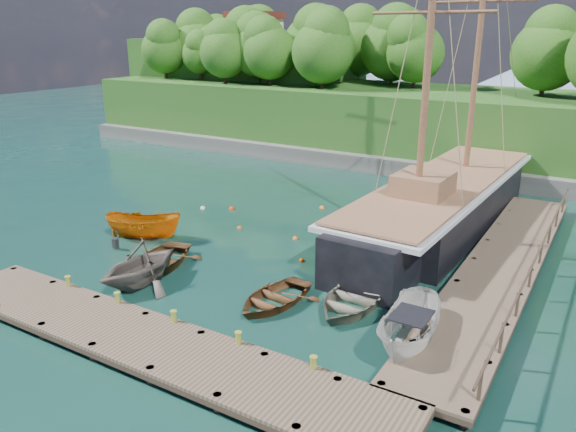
% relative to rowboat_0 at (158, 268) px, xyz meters
% --- Properties ---
extents(ground, '(160.00, 160.00, 0.00)m').
position_rel_rowboat_0_xyz_m(ground, '(3.02, 0.75, 0.00)').
color(ground, '#153229').
rests_on(ground, ground).
extents(dock_near, '(20.00, 3.20, 1.10)m').
position_rel_rowboat_0_xyz_m(dock_near, '(5.02, -5.75, 0.43)').
color(dock_near, '#4C392B').
rests_on(dock_near, ground).
extents(dock_east, '(3.20, 24.00, 1.10)m').
position_rel_rowboat_0_xyz_m(dock_east, '(14.52, 7.75, 0.43)').
color(dock_east, '#4C392B').
rests_on(dock_east, ground).
extents(bollard_0, '(0.26, 0.26, 0.45)m').
position_rel_rowboat_0_xyz_m(bollard_0, '(-0.98, -4.35, 0.00)').
color(bollard_0, olive).
rests_on(bollard_0, ground).
extents(bollard_1, '(0.26, 0.26, 0.45)m').
position_rel_rowboat_0_xyz_m(bollard_1, '(2.02, -4.35, 0.00)').
color(bollard_1, olive).
rests_on(bollard_1, ground).
extents(bollard_2, '(0.26, 0.26, 0.45)m').
position_rel_rowboat_0_xyz_m(bollard_2, '(5.02, -4.35, 0.00)').
color(bollard_2, olive).
rests_on(bollard_2, ground).
extents(bollard_3, '(0.26, 0.26, 0.45)m').
position_rel_rowboat_0_xyz_m(bollard_3, '(8.02, -4.35, 0.00)').
color(bollard_3, olive).
rests_on(bollard_3, ground).
extents(bollard_4, '(0.26, 0.26, 0.45)m').
position_rel_rowboat_0_xyz_m(bollard_4, '(11.02, -4.35, 0.00)').
color(bollard_4, olive).
rests_on(bollard_4, ground).
extents(rowboat_0, '(4.39, 5.36, 0.97)m').
position_rel_rowboat_0_xyz_m(rowboat_0, '(0.00, 0.00, 0.00)').
color(rowboat_0, brown).
rests_on(rowboat_0, ground).
extents(rowboat_1, '(3.93, 4.49, 2.27)m').
position_rel_rowboat_0_xyz_m(rowboat_1, '(0.63, -1.76, 0.00)').
color(rowboat_1, '#635A51').
rests_on(rowboat_1, ground).
extents(rowboat_2, '(3.34, 4.37, 0.84)m').
position_rel_rowboat_0_xyz_m(rowboat_2, '(6.88, -0.25, 0.00)').
color(rowboat_2, brown).
rests_on(rowboat_2, ground).
extents(rowboat_3, '(3.46, 4.77, 0.97)m').
position_rel_rowboat_0_xyz_m(rowboat_3, '(9.83, 1.23, 0.00)').
color(rowboat_3, '#6C6757').
rests_on(rowboat_3, ground).
extents(motorboat_orange, '(4.64, 3.18, 1.68)m').
position_rel_rowboat_0_xyz_m(motorboat_orange, '(-3.51, 2.68, 0.00)').
color(motorboat_orange, '#C36007').
rests_on(motorboat_orange, ground).
extents(cabin_boat_white, '(2.25, 4.99, 1.87)m').
position_rel_rowboat_0_xyz_m(cabin_boat_white, '(13.02, -0.74, 0.00)').
color(cabin_boat_white, beige).
rests_on(cabin_boat_white, ground).
extents(schooner, '(6.22, 28.99, 21.50)m').
position_rel_rowboat_0_xyz_m(schooner, '(10.01, 13.16, 1.19)').
color(schooner, black).
rests_on(schooner, ground).
extents(mooring_buoy_0, '(0.27, 0.27, 0.27)m').
position_rel_rowboat_0_xyz_m(mooring_buoy_0, '(-4.24, 4.26, 0.00)').
color(mooring_buoy_0, white).
rests_on(mooring_buoy_0, ground).
extents(mooring_buoy_1, '(0.29, 0.29, 0.29)m').
position_rel_rowboat_0_xyz_m(mooring_buoy_1, '(0.09, 6.69, 0.00)').
color(mooring_buoy_1, orange).
rests_on(mooring_buoy_1, ground).
extents(mooring_buoy_2, '(0.30, 0.30, 0.30)m').
position_rel_rowboat_0_xyz_m(mooring_buoy_2, '(3.76, 6.88, 0.00)').
color(mooring_buoy_2, orange).
rests_on(mooring_buoy_2, ground).
extents(mooring_buoy_3, '(0.34, 0.34, 0.34)m').
position_rel_rowboat_0_xyz_m(mooring_buoy_3, '(4.67, 9.01, 0.00)').
color(mooring_buoy_3, silver).
rests_on(mooring_buoy_3, ground).
extents(mooring_buoy_4, '(0.36, 0.36, 0.36)m').
position_rel_rowboat_0_xyz_m(mooring_buoy_4, '(-2.49, 9.43, 0.00)').
color(mooring_buoy_4, red).
rests_on(mooring_buoy_4, ground).
extents(mooring_buoy_5, '(0.33, 0.33, 0.33)m').
position_rel_rowboat_0_xyz_m(mooring_buoy_5, '(2.41, 12.62, 0.00)').
color(mooring_buoy_5, orange).
rests_on(mooring_buoy_5, ground).
extents(mooring_buoy_6, '(0.33, 0.33, 0.33)m').
position_rel_rowboat_0_xyz_m(mooring_buoy_6, '(-4.20, 8.56, 0.00)').
color(mooring_buoy_6, white).
rests_on(mooring_buoy_6, ground).
extents(mooring_buoy_7, '(0.28, 0.28, 0.28)m').
position_rel_rowboat_0_xyz_m(mooring_buoy_7, '(5.62, 4.36, 0.00)').
color(mooring_buoy_7, '#D74805').
rests_on(mooring_buoy_7, ground).
extents(headland, '(51.00, 19.31, 12.90)m').
position_rel_rowboat_0_xyz_m(headland, '(-9.85, 32.11, 5.54)').
color(headland, '#474744').
rests_on(headland, ground).
extents(distant_ridge, '(117.00, 40.00, 10.00)m').
position_rel_rowboat_0_xyz_m(distant_ridge, '(7.33, 70.75, 4.35)').
color(distant_ridge, '#728CA5').
rests_on(distant_ridge, ground).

